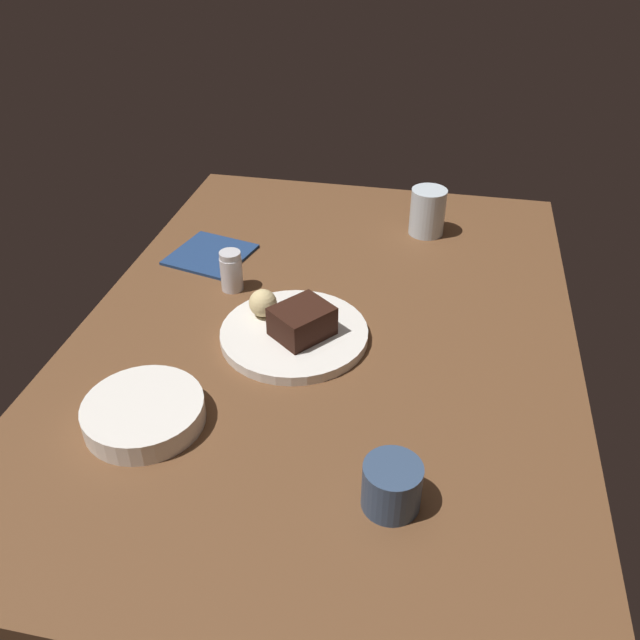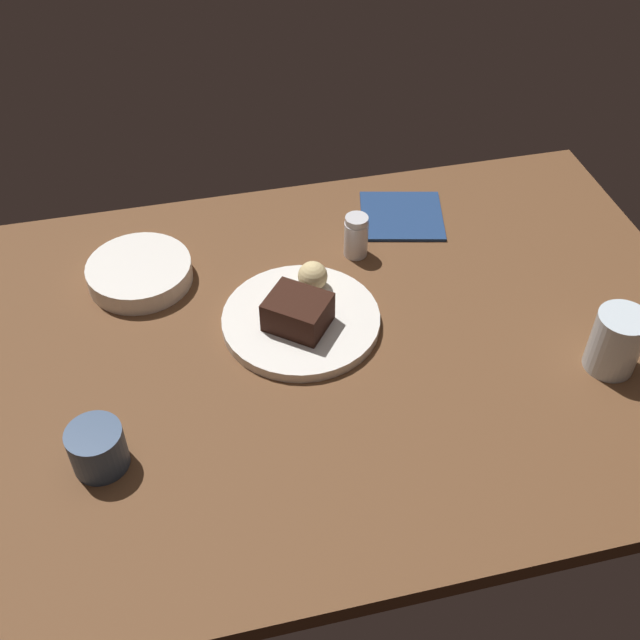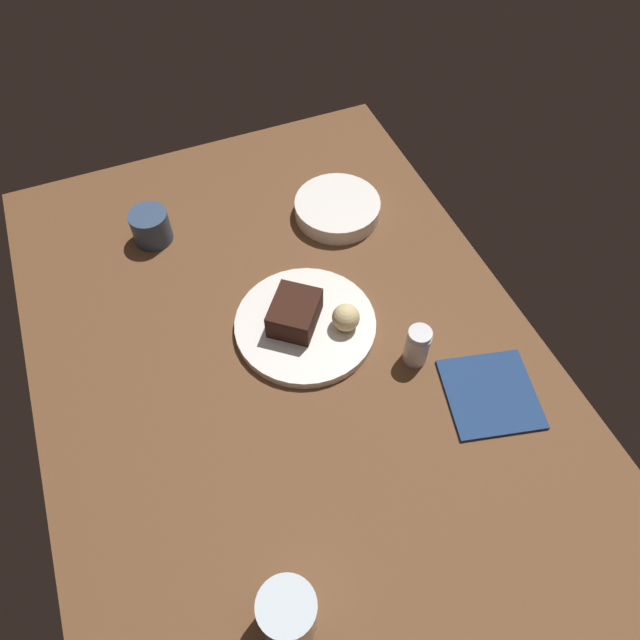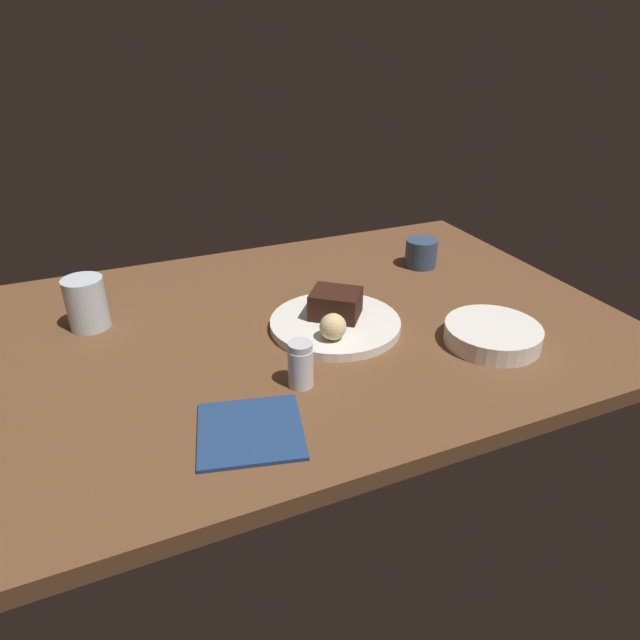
% 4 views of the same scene
% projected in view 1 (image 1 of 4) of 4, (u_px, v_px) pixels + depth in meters
% --- Properties ---
extents(dining_table, '(1.20, 0.84, 0.03)m').
position_uv_depth(dining_table, '(326.00, 334.00, 1.14)').
color(dining_table, brown).
rests_on(dining_table, ground).
extents(dessert_plate, '(0.25, 0.25, 0.02)m').
position_uv_depth(dessert_plate, '(294.00, 334.00, 1.10)').
color(dessert_plate, white).
rests_on(dessert_plate, dining_table).
extents(chocolate_cake_slice, '(0.12, 0.12, 0.05)m').
position_uv_depth(chocolate_cake_slice, '(302.00, 321.00, 1.07)').
color(chocolate_cake_slice, black).
rests_on(chocolate_cake_slice, dessert_plate).
extents(bread_roll, '(0.05, 0.05, 0.05)m').
position_uv_depth(bread_roll, '(263.00, 303.00, 1.12)').
color(bread_roll, '#DBC184').
rests_on(bread_roll, dessert_plate).
extents(salt_shaker, '(0.04, 0.04, 0.08)m').
position_uv_depth(salt_shaker, '(231.00, 271.00, 1.21)').
color(salt_shaker, silver).
rests_on(salt_shaker, dining_table).
extents(water_glass, '(0.07, 0.07, 0.10)m').
position_uv_depth(water_glass, '(428.00, 212.00, 1.39)').
color(water_glass, silver).
rests_on(water_glass, dining_table).
extents(side_bowl, '(0.17, 0.17, 0.03)m').
position_uv_depth(side_bowl, '(144.00, 413.00, 0.93)').
color(side_bowl, white).
rests_on(side_bowl, dining_table).
extents(coffee_cup, '(0.07, 0.07, 0.07)m').
position_uv_depth(coffee_cup, '(392.00, 486.00, 0.81)').
color(coffee_cup, '#334766').
rests_on(coffee_cup, dining_table).
extents(folded_napkin, '(0.18, 0.17, 0.01)m').
position_uv_depth(folded_napkin, '(211.00, 255.00, 1.33)').
color(folded_napkin, navy).
rests_on(folded_napkin, dining_table).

